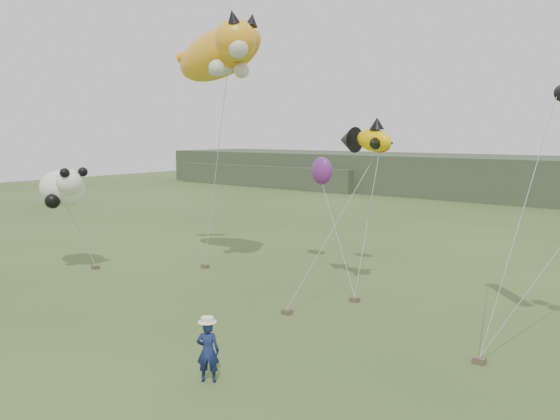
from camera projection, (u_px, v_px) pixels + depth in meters
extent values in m
plane|color=#385123|center=(187.00, 348.00, 15.86)|extent=(120.00, 120.00, 0.00)
cube|color=#2D3D28|center=(550.00, 179.00, 50.64)|extent=(90.00, 12.00, 4.00)
cube|color=#2D3D28|center=(277.00, 175.00, 66.75)|extent=(25.00, 8.00, 2.50)
imported|color=navy|center=(208.00, 351.00, 13.64)|extent=(0.69, 0.65, 1.59)
cube|color=brown|center=(205.00, 266.00, 25.37)|extent=(0.32, 0.26, 0.17)
cube|color=brown|center=(287.00, 312.00, 18.87)|extent=(0.32, 0.26, 0.17)
cube|color=brown|center=(479.00, 360.00, 14.81)|extent=(0.32, 0.26, 0.17)
cube|color=brown|center=(96.00, 267.00, 25.16)|extent=(0.32, 0.26, 0.17)
cube|color=brown|center=(355.00, 299.00, 20.27)|extent=(0.32, 0.26, 0.17)
ellipsoid|color=orange|center=(219.00, 54.00, 24.30)|extent=(5.07, 2.46, 3.25)
sphere|color=orange|center=(236.00, 40.00, 22.38)|extent=(1.70, 1.70, 1.70)
cone|color=black|center=(233.00, 17.00, 21.73)|extent=(0.53, 0.64, 0.64)
cone|color=black|center=(252.00, 20.00, 22.35)|extent=(0.53, 0.61, 0.60)
sphere|color=beige|center=(238.00, 47.00, 21.98)|extent=(0.85, 0.85, 0.85)
ellipsoid|color=beige|center=(218.00, 70.00, 24.07)|extent=(1.66, 0.83, 0.52)
sphere|color=beige|center=(217.00, 68.00, 22.44)|extent=(0.66, 0.66, 0.66)
sphere|color=beige|center=(242.00, 70.00, 23.35)|extent=(0.66, 0.66, 0.66)
cylinder|color=orange|center=(194.00, 52.00, 26.34)|extent=(1.76, 1.29, 1.02)
ellipsoid|color=#FFBC01|center=(374.00, 140.00, 20.52)|extent=(1.79, 1.00, 1.07)
cone|color=black|center=(348.00, 140.00, 21.62)|extent=(0.98, 1.15, 1.02)
cone|color=black|center=(377.00, 123.00, 20.37)|extent=(0.56, 0.56, 0.45)
cone|color=black|center=(375.00, 143.00, 19.89)|extent=(0.60, 0.63, 0.45)
cone|color=black|center=(389.00, 143.00, 20.77)|extent=(0.60, 0.63, 0.45)
ellipsoid|color=white|center=(62.00, 188.00, 24.61)|extent=(2.54, 1.69, 1.69)
sphere|color=white|center=(70.00, 182.00, 23.64)|extent=(1.13, 1.13, 1.13)
sphere|color=black|center=(65.00, 173.00, 23.12)|extent=(0.41, 0.41, 0.41)
sphere|color=black|center=(83.00, 172.00, 23.68)|extent=(0.41, 0.41, 0.41)
sphere|color=black|center=(52.00, 201.00, 23.80)|extent=(0.66, 0.66, 0.66)
sphere|color=black|center=(59.00, 195.00, 25.34)|extent=(0.66, 0.66, 0.66)
ellipsoid|color=red|center=(379.00, 146.00, 23.97)|extent=(1.08, 0.63, 0.63)
ellipsoid|color=#6E237B|center=(322.00, 171.00, 25.51)|extent=(1.07, 0.71, 1.30)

